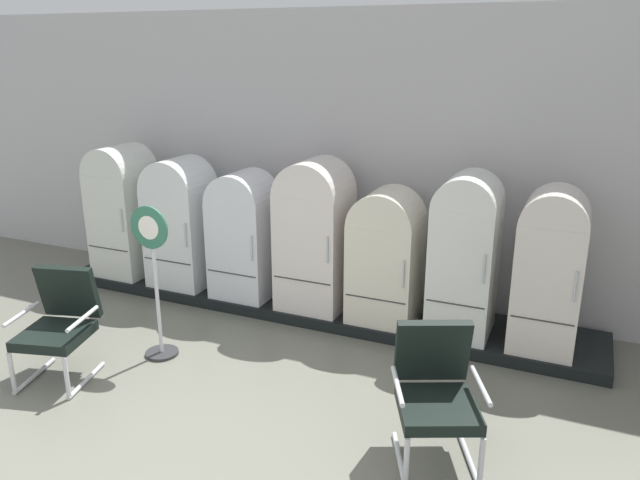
{
  "coord_description": "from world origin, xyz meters",
  "views": [
    {
      "loc": [
        2.72,
        -2.85,
        2.9
      ],
      "look_at": [
        0.26,
        2.75,
        0.95
      ],
      "focal_mm": 34.44,
      "sensor_mm": 36.0,
      "label": 1
    }
  ],
  "objects_px": {
    "armchair_right": "(436,388)",
    "refrigerator_0": "(123,207)",
    "refrigerator_5": "(465,250)",
    "sign_stand": "(156,289)",
    "refrigerator_1": "(181,219)",
    "refrigerator_3": "(315,231)",
    "refrigerator_2": "(244,231)",
    "armchair_left": "(60,320)",
    "refrigerator_6": "(550,265)",
    "refrigerator_4": "(386,253)"
  },
  "relations": [
    {
      "from": "refrigerator_2",
      "to": "refrigerator_4",
      "type": "xyz_separation_m",
      "value": [
        1.68,
        0.01,
        -0.03
      ]
    },
    {
      "from": "armchair_right",
      "to": "refrigerator_5",
      "type": "bearing_deg",
      "value": 95.68
    },
    {
      "from": "refrigerator_5",
      "to": "armchair_left",
      "type": "height_order",
      "value": "refrigerator_5"
    },
    {
      "from": "refrigerator_6",
      "to": "armchair_left",
      "type": "xyz_separation_m",
      "value": [
        -3.96,
        -2.1,
        -0.41
      ]
    },
    {
      "from": "refrigerator_2",
      "to": "armchair_right",
      "type": "relative_size",
      "value": 1.44
    },
    {
      "from": "sign_stand",
      "to": "armchair_left",
      "type": "bearing_deg",
      "value": -131.24
    },
    {
      "from": "refrigerator_3",
      "to": "refrigerator_6",
      "type": "bearing_deg",
      "value": -0.4
    },
    {
      "from": "refrigerator_1",
      "to": "refrigerator_4",
      "type": "distance_m",
      "value": 2.55
    },
    {
      "from": "refrigerator_0",
      "to": "refrigerator_3",
      "type": "height_order",
      "value": "refrigerator_3"
    },
    {
      "from": "refrigerator_4",
      "to": "refrigerator_3",
      "type": "bearing_deg",
      "value": 178.27
    },
    {
      "from": "refrigerator_5",
      "to": "armchair_left",
      "type": "distance_m",
      "value": 3.84
    },
    {
      "from": "armchair_right",
      "to": "refrigerator_0",
      "type": "bearing_deg",
      "value": 156.85
    },
    {
      "from": "refrigerator_6",
      "to": "refrigerator_0",
      "type": "bearing_deg",
      "value": 179.78
    },
    {
      "from": "refrigerator_1",
      "to": "armchair_right",
      "type": "xyz_separation_m",
      "value": [
        3.54,
        -1.86,
        -0.39
      ]
    },
    {
      "from": "refrigerator_3",
      "to": "armchair_left",
      "type": "bearing_deg",
      "value": -126.41
    },
    {
      "from": "refrigerator_0",
      "to": "refrigerator_3",
      "type": "xyz_separation_m",
      "value": [
        2.61,
        -0.0,
        0.01
      ]
    },
    {
      "from": "refrigerator_3",
      "to": "refrigerator_6",
      "type": "relative_size",
      "value": 1.06
    },
    {
      "from": "refrigerator_3",
      "to": "refrigerator_5",
      "type": "height_order",
      "value": "refrigerator_3"
    },
    {
      "from": "armchair_left",
      "to": "armchair_right",
      "type": "bearing_deg",
      "value": 3.93
    },
    {
      "from": "armchair_left",
      "to": "sign_stand",
      "type": "xyz_separation_m",
      "value": [
        0.57,
        0.65,
        0.15
      ]
    },
    {
      "from": "refrigerator_1",
      "to": "refrigerator_2",
      "type": "bearing_deg",
      "value": -0.71
    },
    {
      "from": "refrigerator_1",
      "to": "sign_stand",
      "type": "xyz_separation_m",
      "value": [
        0.74,
        -1.45,
        -0.23
      ]
    },
    {
      "from": "refrigerator_1",
      "to": "refrigerator_4",
      "type": "height_order",
      "value": "refrigerator_1"
    },
    {
      "from": "refrigerator_6",
      "to": "armchair_left",
      "type": "relative_size",
      "value": 1.55
    },
    {
      "from": "refrigerator_0",
      "to": "refrigerator_2",
      "type": "relative_size",
      "value": 1.12
    },
    {
      "from": "refrigerator_6",
      "to": "armchair_left",
      "type": "height_order",
      "value": "refrigerator_6"
    },
    {
      "from": "refrigerator_6",
      "to": "refrigerator_5",
      "type": "bearing_deg",
      "value": 179.0
    },
    {
      "from": "armchair_right",
      "to": "refrigerator_4",
      "type": "bearing_deg",
      "value": 117.94
    },
    {
      "from": "refrigerator_5",
      "to": "sign_stand",
      "type": "xyz_separation_m",
      "value": [
        -2.61,
        -1.46,
        -0.29
      ]
    },
    {
      "from": "refrigerator_0",
      "to": "armchair_left",
      "type": "xyz_separation_m",
      "value": [
        1.05,
        -2.12,
        -0.44
      ]
    },
    {
      "from": "refrigerator_4",
      "to": "refrigerator_6",
      "type": "xyz_separation_m",
      "value": [
        1.59,
        0.01,
        0.09
      ]
    },
    {
      "from": "refrigerator_2",
      "to": "sign_stand",
      "type": "xyz_separation_m",
      "value": [
        -0.13,
        -1.43,
        -0.19
      ]
    },
    {
      "from": "refrigerator_2",
      "to": "refrigerator_5",
      "type": "distance_m",
      "value": 2.48
    },
    {
      "from": "refrigerator_1",
      "to": "refrigerator_3",
      "type": "height_order",
      "value": "refrigerator_3"
    },
    {
      "from": "armchair_left",
      "to": "refrigerator_1",
      "type": "bearing_deg",
      "value": 94.72
    },
    {
      "from": "refrigerator_2",
      "to": "sign_stand",
      "type": "relative_size",
      "value": 0.96
    },
    {
      "from": "refrigerator_5",
      "to": "armchair_right",
      "type": "relative_size",
      "value": 1.62
    },
    {
      "from": "refrigerator_1",
      "to": "refrigerator_3",
      "type": "distance_m",
      "value": 1.73
    },
    {
      "from": "armchair_left",
      "to": "refrigerator_4",
      "type": "bearing_deg",
      "value": 41.34
    },
    {
      "from": "refrigerator_1",
      "to": "refrigerator_5",
      "type": "height_order",
      "value": "refrigerator_5"
    },
    {
      "from": "refrigerator_1",
      "to": "refrigerator_6",
      "type": "distance_m",
      "value": 4.14
    },
    {
      "from": "refrigerator_1",
      "to": "refrigerator_2",
      "type": "relative_size",
      "value": 1.06
    },
    {
      "from": "refrigerator_6",
      "to": "armchair_right",
      "type": "height_order",
      "value": "refrigerator_6"
    },
    {
      "from": "armchair_left",
      "to": "armchair_right",
      "type": "distance_m",
      "value": 3.37
    },
    {
      "from": "refrigerator_0",
      "to": "refrigerator_6",
      "type": "distance_m",
      "value": 5.01
    },
    {
      "from": "refrigerator_1",
      "to": "refrigerator_6",
      "type": "height_order",
      "value": "refrigerator_6"
    },
    {
      "from": "refrigerator_1",
      "to": "armchair_left",
      "type": "distance_m",
      "value": 2.14
    },
    {
      "from": "refrigerator_4",
      "to": "armchair_left",
      "type": "relative_size",
      "value": 1.4
    },
    {
      "from": "refrigerator_2",
      "to": "refrigerator_3",
      "type": "distance_m",
      "value": 0.87
    },
    {
      "from": "refrigerator_0",
      "to": "refrigerator_3",
      "type": "distance_m",
      "value": 2.61
    }
  ]
}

